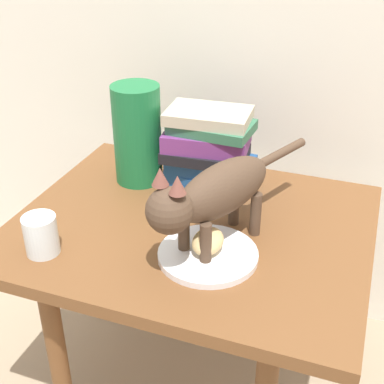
# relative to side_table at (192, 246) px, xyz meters

# --- Properties ---
(ground_plane) EXTENTS (6.00, 6.00, 0.00)m
(ground_plane) POSITION_rel_side_table_xyz_m (0.00, 0.00, -0.45)
(ground_plane) COLOR gray
(side_table) EXTENTS (0.79, 0.64, 0.52)m
(side_table) POSITION_rel_side_table_xyz_m (0.00, 0.00, 0.00)
(side_table) COLOR brown
(side_table) RESTS_ON ground
(plate) EXTENTS (0.21, 0.21, 0.01)m
(plate) POSITION_rel_side_table_xyz_m (0.08, -0.11, 0.07)
(plate) COLOR white
(plate) RESTS_ON side_table
(bread_roll) EXTENTS (0.07, 0.09, 0.05)m
(bread_roll) POSITION_rel_side_table_xyz_m (0.07, -0.11, 0.11)
(bread_roll) COLOR #E0BC7A
(bread_roll) RESTS_ON plate
(cat) EXTENTS (0.23, 0.45, 0.23)m
(cat) POSITION_rel_side_table_xyz_m (0.07, -0.08, 0.20)
(cat) COLOR #4C3828
(cat) RESTS_ON side_table
(book_stack) EXTENTS (0.24, 0.16, 0.20)m
(book_stack) POSITION_rel_side_table_xyz_m (-0.02, 0.19, 0.16)
(book_stack) COLOR #1E4C8C
(book_stack) RESTS_ON side_table
(green_vase) EXTENTS (0.12, 0.12, 0.25)m
(green_vase) POSITION_rel_side_table_xyz_m (-0.20, 0.15, 0.19)
(green_vase) COLOR #196B38
(green_vase) RESTS_ON side_table
(candle_jar) EXTENTS (0.07, 0.07, 0.08)m
(candle_jar) POSITION_rel_side_table_xyz_m (-0.25, -0.21, 0.10)
(candle_jar) COLOR silver
(candle_jar) RESTS_ON side_table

